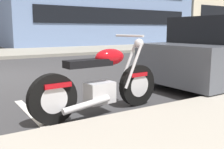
# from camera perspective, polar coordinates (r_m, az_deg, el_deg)

# --- Properties ---
(sidewalk_far_curb) EXTENTS (120.00, 5.00, 0.14)m
(sidewalk_far_curb) POSITION_cam_1_polar(r_m,az_deg,el_deg) (19.07, 10.76, 6.01)
(sidewalk_far_curb) COLOR gray
(sidewalk_far_curb) RESTS_ON ground
(parking_stall_stripe) EXTENTS (0.12, 2.20, 0.01)m
(parking_stall_stripe) POSITION_cam_1_polar(r_m,az_deg,el_deg) (3.74, -15.93, -9.24)
(parking_stall_stripe) COLOR silver
(parking_stall_stripe) RESTS_ON ground
(parked_motorcycle) EXTENTS (2.09, 0.62, 1.12)m
(parked_motorcycle) POSITION_cam_1_polar(r_m,az_deg,el_deg) (3.75, -2.40, -2.03)
(parked_motorcycle) COLOR black
(parked_motorcycle) RESTS_ON ground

